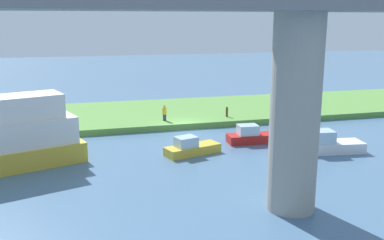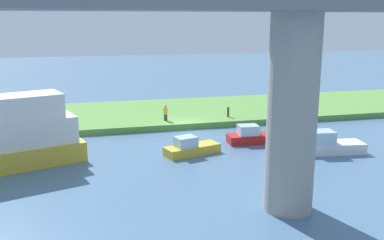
{
  "view_description": "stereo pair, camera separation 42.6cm",
  "coord_description": "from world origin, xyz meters",
  "px_view_note": "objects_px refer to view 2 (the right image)",
  "views": [
    {
      "loc": [
        8.56,
        34.21,
        8.96
      ],
      "look_at": [
        0.72,
        5.0,
        2.0
      ],
      "focal_mm": 40.78,
      "sensor_mm": 36.0,
      "label": 1
    },
    {
      "loc": [
        8.15,
        34.31,
        8.96
      ],
      "look_at": [
        0.72,
        5.0,
        2.0
      ],
      "focal_mm": 40.78,
      "sensor_mm": 36.0,
      "label": 2
    }
  ],
  "objects_px": {
    "bridge_pylon": "(292,115)",
    "houseboat_blue": "(327,145)",
    "skiff_small": "(191,148)",
    "mooring_post": "(228,112)",
    "riverboat_paddlewheel": "(253,136)",
    "person_on_bank": "(166,112)",
    "motorboat_white": "(8,139)"
  },
  "relations": [
    {
      "from": "bridge_pylon",
      "to": "houseboat_blue",
      "type": "distance_m",
      "value": 11.07
    },
    {
      "from": "skiff_small",
      "to": "mooring_post",
      "type": "bearing_deg",
      "value": -123.43
    },
    {
      "from": "mooring_post",
      "to": "bridge_pylon",
      "type": "bearing_deg",
      "value": 80.14
    },
    {
      "from": "riverboat_paddlewheel",
      "to": "houseboat_blue",
      "type": "relative_size",
      "value": 0.85
    },
    {
      "from": "mooring_post",
      "to": "riverboat_paddlewheel",
      "type": "xyz_separation_m",
      "value": [
        0.34,
        6.77,
        -0.45
      ]
    },
    {
      "from": "person_on_bank",
      "to": "mooring_post",
      "type": "xyz_separation_m",
      "value": [
        -5.7,
        -0.07,
        -0.26
      ]
    },
    {
      "from": "mooring_post",
      "to": "riverboat_paddlewheel",
      "type": "bearing_deg",
      "value": 87.15
    },
    {
      "from": "bridge_pylon",
      "to": "riverboat_paddlewheel",
      "type": "distance_m",
      "value": 12.46
    },
    {
      "from": "motorboat_white",
      "to": "skiff_small",
      "type": "bearing_deg",
      "value": 178.67
    },
    {
      "from": "person_on_bank",
      "to": "houseboat_blue",
      "type": "relative_size",
      "value": 0.28
    },
    {
      "from": "person_on_bank",
      "to": "houseboat_blue",
      "type": "xyz_separation_m",
      "value": [
        -9.32,
        10.36,
        -0.64
      ]
    },
    {
      "from": "mooring_post",
      "to": "houseboat_blue",
      "type": "relative_size",
      "value": 0.18
    },
    {
      "from": "skiff_small",
      "to": "riverboat_paddlewheel",
      "type": "height_order",
      "value": "riverboat_paddlewheel"
    },
    {
      "from": "motorboat_white",
      "to": "houseboat_blue",
      "type": "height_order",
      "value": "motorboat_white"
    },
    {
      "from": "skiff_small",
      "to": "person_on_bank",
      "type": "bearing_deg",
      "value": -89.14
    },
    {
      "from": "riverboat_paddlewheel",
      "to": "mooring_post",
      "type": "bearing_deg",
      "value": -92.85
    },
    {
      "from": "riverboat_paddlewheel",
      "to": "houseboat_blue",
      "type": "xyz_separation_m",
      "value": [
        -3.96,
        3.66,
        0.08
      ]
    },
    {
      "from": "motorboat_white",
      "to": "mooring_post",
      "type": "bearing_deg",
      "value": -154.52
    },
    {
      "from": "bridge_pylon",
      "to": "motorboat_white",
      "type": "relative_size",
      "value": 0.92
    },
    {
      "from": "houseboat_blue",
      "to": "bridge_pylon",
      "type": "bearing_deg",
      "value": 48.75
    },
    {
      "from": "bridge_pylon",
      "to": "houseboat_blue",
      "type": "bearing_deg",
      "value": -131.25
    },
    {
      "from": "mooring_post",
      "to": "skiff_small",
      "type": "bearing_deg",
      "value": 56.57
    },
    {
      "from": "motorboat_white",
      "to": "houseboat_blue",
      "type": "relative_size",
      "value": 2.06
    },
    {
      "from": "mooring_post",
      "to": "motorboat_white",
      "type": "xyz_separation_m",
      "value": [
        17.15,
        8.17,
        0.88
      ]
    },
    {
      "from": "bridge_pylon",
      "to": "houseboat_blue",
      "type": "height_order",
      "value": "bridge_pylon"
    },
    {
      "from": "person_on_bank",
      "to": "skiff_small",
      "type": "height_order",
      "value": "person_on_bank"
    },
    {
      "from": "bridge_pylon",
      "to": "mooring_post",
      "type": "relative_size",
      "value": 10.67
    },
    {
      "from": "motorboat_white",
      "to": "riverboat_paddlewheel",
      "type": "distance_m",
      "value": 16.92
    },
    {
      "from": "mooring_post",
      "to": "motorboat_white",
      "type": "bearing_deg",
      "value": 25.48
    },
    {
      "from": "skiff_small",
      "to": "riverboat_paddlewheel",
      "type": "xyz_separation_m",
      "value": [
        -5.23,
        -1.67,
        0.03
      ]
    },
    {
      "from": "motorboat_white",
      "to": "riverboat_paddlewheel",
      "type": "xyz_separation_m",
      "value": [
        -16.81,
        -1.4,
        -1.33
      ]
    },
    {
      "from": "bridge_pylon",
      "to": "mooring_post",
      "type": "xyz_separation_m",
      "value": [
        -3.16,
        -18.16,
        -3.73
      ]
    }
  ]
}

